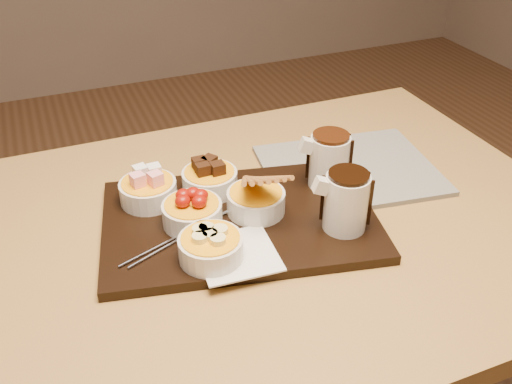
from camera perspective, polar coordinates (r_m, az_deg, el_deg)
name	(u,v)px	position (r m, az deg, el deg)	size (l,w,h in m)	color
dining_table	(240,270)	(1.04, -1.63, -7.84)	(1.20, 0.80, 0.75)	#A57B3D
serving_board	(240,220)	(0.98, -1.63, -2.86)	(0.46, 0.30, 0.02)	black
napkin	(237,254)	(0.89, -1.91, -6.22)	(0.12, 0.12, 0.00)	white
bowl_marshmallows	(148,192)	(1.02, -10.71, 0.03)	(0.10, 0.10, 0.04)	silver
bowl_cake	(210,181)	(1.03, -4.64, 1.09)	(0.10, 0.10, 0.04)	silver
bowl_strawberries	(192,214)	(0.95, -6.39, -2.18)	(0.10, 0.10, 0.04)	silver
bowl_biscotti	(256,202)	(0.97, 0.00, -1.00)	(0.10, 0.10, 0.04)	silver
bowl_bananas	(211,248)	(0.88, -4.53, -5.63)	(0.10, 0.10, 0.04)	silver
pitcher_dark_chocolate	(346,202)	(0.93, 8.99, -1.03)	(0.07, 0.07, 0.10)	silver
pitcher_milk_chocolate	(329,161)	(1.04, 7.32, 3.05)	(0.07, 0.07, 0.10)	silver
fondue_skewers	(188,231)	(0.94, -6.81, -3.88)	(0.26, 0.03, 0.01)	silver
newspaper	(349,170)	(1.14, 9.31, 2.20)	(0.33, 0.26, 0.01)	beige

